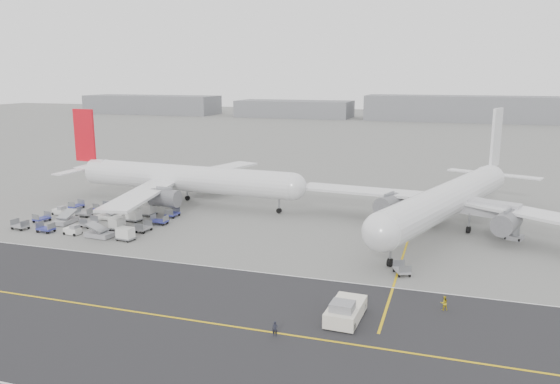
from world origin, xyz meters
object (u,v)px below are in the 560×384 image
(pushback_tug, at_px, (345,311))
(ground_crew_b, at_px, (444,303))
(airliner_a, at_px, (180,178))
(jet_bridge, at_px, (475,208))
(airliner_b, at_px, (450,198))
(ground_crew_a, at_px, (275,329))

(pushback_tug, distance_m, ground_crew_b, 11.53)
(airliner_a, height_order, pushback_tug, airliner_a)
(airliner_a, height_order, jet_bridge, airliner_a)
(ground_crew_b, bearing_deg, airliner_a, -57.09)
(airliner_b, relative_size, ground_crew_b, 32.30)
(ground_crew_b, bearing_deg, ground_crew_a, 14.56)
(jet_bridge, distance_m, ground_crew_a, 49.42)
(pushback_tug, bearing_deg, airliner_a, 137.65)
(airliner_b, xyz_separation_m, jet_bridge, (3.99, 0.22, -1.49))
(airliner_a, height_order, airliner_b, airliner_b)
(airliner_a, distance_m, ground_crew_a, 60.74)
(jet_bridge, xyz_separation_m, ground_crew_b, (-3.82, -33.51, -3.21))
(pushback_tug, distance_m, ground_crew_a, 8.33)
(airliner_a, height_order, ground_crew_a, airliner_a)
(jet_bridge, distance_m, ground_crew_b, 33.88)
(ground_crew_a, bearing_deg, jet_bridge, 58.40)
(airliner_a, bearing_deg, pushback_tug, -131.90)
(ground_crew_b, bearing_deg, airliner_b, -111.61)
(ground_crew_a, bearing_deg, ground_crew_b, 28.36)
(ground_crew_a, bearing_deg, airliner_a, 118.73)
(jet_bridge, bearing_deg, airliner_b, -156.95)
(pushback_tug, height_order, ground_crew_a, pushback_tug)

